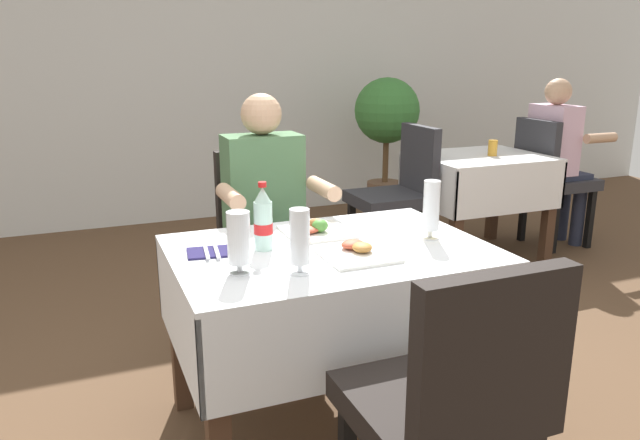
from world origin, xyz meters
TOP-DOWN VIEW (x-y plane):
  - back_wall at (0.00, 3.48)m, footprint 11.00×0.12m
  - main_dining_table at (0.14, 0.09)m, footprint 1.16×0.81m
  - chair_far_diner_seat at (0.14, 0.88)m, footprint 0.44×0.50m
  - chair_near_camera_side at (0.14, -0.71)m, footprint 0.44×0.50m
  - seated_diner_far at (0.11, 0.78)m, footprint 0.50×0.46m
  - plate_near_camera at (0.20, -0.03)m, footprint 0.24×0.24m
  - plate_far_diner at (0.16, 0.27)m, footprint 0.26×0.26m
  - beer_glass_left at (-0.06, -0.13)m, footprint 0.07×0.07m
  - beer_glass_middle at (0.54, 0.04)m, footprint 0.07×0.07m
  - beer_glass_right at (-0.24, -0.05)m, footprint 0.08×0.08m
  - cola_bottle_primary at (-0.09, 0.16)m, footprint 0.07×0.07m
  - napkin_cutlery_set at (-0.28, 0.19)m, footprint 0.19×0.19m
  - background_dining_table at (1.94, 1.62)m, footprint 0.89×0.73m
  - background_chair_left at (1.29, 1.62)m, footprint 0.50×0.44m
  - background_chair_right at (2.60, 1.62)m, footprint 0.50×0.44m
  - background_patron at (2.64, 1.62)m, footprint 0.46×0.50m
  - background_table_tumbler at (2.01, 1.57)m, footprint 0.06×0.06m
  - potted_plant_corner at (1.81, 2.76)m, footprint 0.56×0.56m

SIDE VIEW (x-z plane):
  - background_dining_table at x=1.94m, z-range 0.18..0.92m
  - chair_far_diner_seat at x=0.14m, z-range 0.07..1.04m
  - chair_near_camera_side at x=0.14m, z-range 0.07..1.04m
  - background_chair_left at x=1.29m, z-range 0.07..1.04m
  - background_chair_right at x=2.60m, z-range 0.07..1.04m
  - main_dining_table at x=0.14m, z-range 0.20..0.94m
  - seated_diner_far at x=0.11m, z-range 0.08..1.34m
  - background_patron at x=2.64m, z-range 0.08..1.34m
  - napkin_cutlery_set at x=-0.28m, z-range 0.74..0.75m
  - plate_near_camera at x=0.20m, z-range 0.73..0.78m
  - plate_far_diner at x=0.16m, z-range 0.73..0.79m
  - background_table_tumbler at x=2.01m, z-range 0.74..0.85m
  - potted_plant_corner at x=1.81m, z-range 0.21..1.45m
  - beer_glass_right at x=-0.24m, z-range 0.74..0.95m
  - beer_glass_left at x=-0.06m, z-range 0.74..0.96m
  - cola_bottle_primary at x=-0.09m, z-range 0.72..0.98m
  - beer_glass_middle at x=0.54m, z-range 0.74..0.97m
  - back_wall at x=0.00m, z-range 0.00..2.75m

